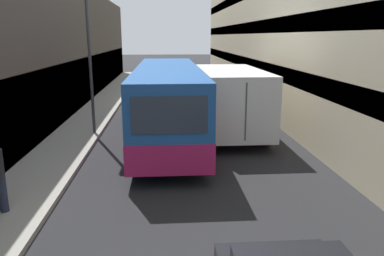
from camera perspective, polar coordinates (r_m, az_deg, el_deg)
The scene contains 6 objects.
ground_plane at distance 14.02m, azimuth -0.17°, elevation -3.18°, with size 150.00×150.00×0.00m, color #232326.
sidewalk_left at distance 14.48m, azimuth -19.12°, elevation -3.13°, with size 2.03×60.00×0.14m.
building_right_apartment at distance 14.83m, azimuth 22.14°, elevation 15.81°, with size 2.40×60.00×9.79m.
bus at distance 15.38m, azimuth -3.69°, elevation 4.26°, with size 2.47×11.35×2.92m.
box_truck at distance 16.64m, azimuth 5.39°, elevation 4.80°, with size 2.44×8.27×2.77m.
street_lamp at distance 15.89m, azimuth -15.71°, elevation 16.32°, with size 0.36×0.80×6.93m.
Camera 1 is at (-0.90, 1.62, 4.10)m, focal length 35.00 mm.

